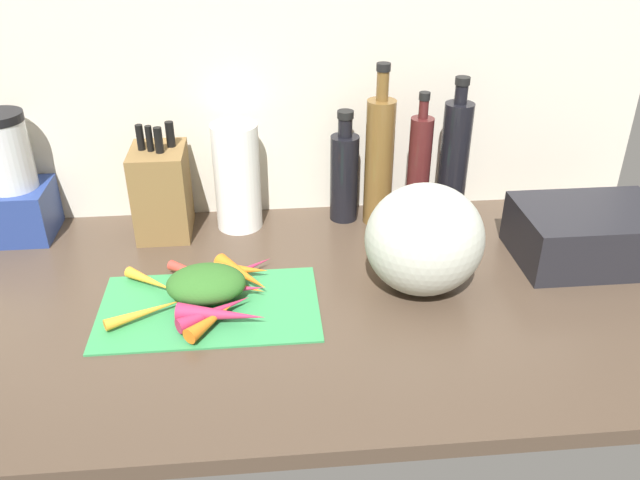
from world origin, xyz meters
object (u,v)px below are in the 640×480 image
(carrot_5, at_px, (199,274))
(carrot_7, at_px, (215,311))
(bottle_3, at_px, (454,161))
(carrot_3, at_px, (151,281))
(knife_block, at_px, (162,191))
(carrot_10, at_px, (230,284))
(carrot_9, at_px, (241,270))
(paper_towel_roll, at_px, (237,177))
(carrot_8, at_px, (237,273))
(bottle_1, at_px, (379,160))
(carrot_6, at_px, (242,274))
(cutting_board, at_px, (209,307))
(dish_rack, at_px, (589,234))
(carrot_4, at_px, (145,312))
(carrot_0, at_px, (221,315))
(carrot_2, at_px, (211,321))
(carrot_1, at_px, (226,289))
(blender_appliance, at_px, (13,185))
(bottle_2, at_px, (419,171))
(winter_squash, at_px, (424,238))
(bottle_0, at_px, (344,175))

(carrot_5, bearing_deg, carrot_7, -74.22)
(bottle_3, bearing_deg, carrot_3, -160.30)
(carrot_5, bearing_deg, knife_block, 111.92)
(carrot_3, relative_size, carrot_10, 0.86)
(carrot_9, xyz_separation_m, paper_towel_roll, (-0.01, 0.23, 0.10))
(carrot_8, xyz_separation_m, bottle_1, (0.32, 0.23, 0.13))
(carrot_6, bearing_deg, bottle_3, 25.99)
(carrot_6, height_order, paper_towel_roll, paper_towel_roll)
(cutting_board, height_order, dish_rack, dish_rack)
(carrot_4, xyz_separation_m, carrot_9, (0.17, 0.12, 0.01))
(carrot_0, height_order, carrot_4, carrot_0)
(carrot_2, bearing_deg, carrot_1, 76.07)
(carrot_2, xyz_separation_m, carrot_4, (-0.12, 0.04, -0.00))
(cutting_board, relative_size, carrot_6, 2.89)
(blender_appliance, height_order, bottle_3, bottle_3)
(carrot_9, height_order, bottle_2, bottle_2)
(cutting_board, bearing_deg, winter_squash, 5.20)
(carrot_10, distance_m, blender_appliance, 0.55)
(carrot_7, distance_m, bottle_0, 0.49)
(carrot_6, bearing_deg, bottle_0, 48.55)
(knife_block, xyz_separation_m, bottle_2, (0.57, -0.01, 0.03))
(carrot_2, relative_size, carrot_5, 0.76)
(carrot_1, bearing_deg, carrot_3, 160.81)
(carrot_3, bearing_deg, bottle_1, 26.75)
(paper_towel_roll, relative_size, bottle_3, 0.72)
(blender_appliance, height_order, dish_rack, blender_appliance)
(cutting_board, relative_size, bottle_1, 1.11)
(carrot_9, bearing_deg, carrot_5, -179.20)
(carrot_10, relative_size, blender_appliance, 0.51)
(carrot_9, bearing_deg, bottle_1, 36.04)
(carrot_2, xyz_separation_m, winter_squash, (0.40, 0.11, 0.09))
(cutting_board, relative_size, bottle_2, 1.32)
(winter_squash, bearing_deg, bottle_0, 110.33)
(carrot_6, xyz_separation_m, knife_block, (-0.17, 0.24, 0.08))
(winter_squash, height_order, paper_towel_roll, paper_towel_roll)
(carrot_3, xyz_separation_m, paper_towel_roll, (0.17, 0.25, 0.10))
(cutting_board, xyz_separation_m, blender_appliance, (-0.43, 0.33, 0.12))
(carrot_1, distance_m, dish_rack, 0.76)
(blender_appliance, bearing_deg, carrot_9, -25.59)
(carrot_2, bearing_deg, carrot_8, 74.45)
(carrot_6, distance_m, bottle_3, 0.55)
(carrot_0, xyz_separation_m, carrot_8, (0.03, 0.14, -0.00))
(cutting_board, height_order, blender_appliance, blender_appliance)
(carrot_4, distance_m, carrot_9, 0.21)
(winter_squash, xyz_separation_m, bottle_0, (-0.11, 0.31, 0.00))
(carrot_10, distance_m, paper_towel_roll, 0.30)
(knife_block, distance_m, bottle_0, 0.41)
(knife_block, xyz_separation_m, dish_rack, (0.89, -0.20, -0.04))
(bottle_3, bearing_deg, carrot_8, -155.47)
(carrot_4, bearing_deg, bottle_0, 42.20)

